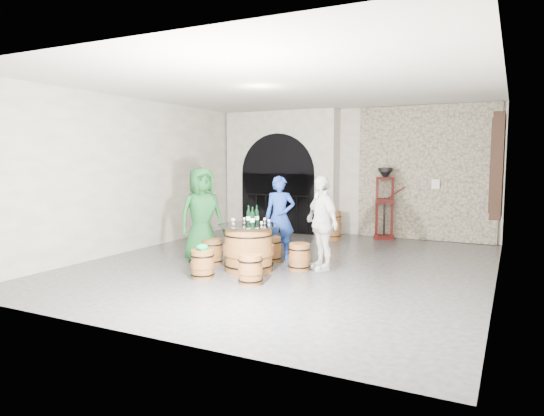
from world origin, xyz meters
The scene contains 31 objects.
ground centered at (0.00, 0.00, 0.00)m, with size 8.00×8.00×0.00m, color #2F2F32.
wall_back centered at (0.00, 4.00, 1.60)m, with size 8.00×8.00×0.00m, color silver.
wall_front centered at (0.00, -4.00, 1.60)m, with size 8.00×8.00×0.00m, color silver.
wall_left centered at (-3.50, 0.00, 1.60)m, with size 8.00×8.00×0.00m, color silver.
wall_right centered at (3.50, 0.00, 1.60)m, with size 8.00×8.00×0.00m, color silver.
ceiling centered at (0.00, 0.00, 3.20)m, with size 8.00×8.00×0.00m, color beige.
stone_facing_panel centered at (1.80, 3.94, 1.60)m, with size 3.20×0.12×3.18m, color #A8A086.
arched_opening centered at (-1.90, 3.74, 1.58)m, with size 3.10×0.60×3.19m.
shuttered_window centered at (3.38, 2.40, 1.80)m, with size 0.23×1.10×2.00m.
barrel_table centered at (-0.36, -0.78, 0.40)m, with size 1.05×1.05×0.81m.
barrel_stool_left centered at (-1.23, -0.60, 0.23)m, with size 0.39×0.39×0.47m.
barrel_stool_far centered at (-0.37, 0.11, 0.23)m, with size 0.39×0.39×0.47m.
barrel_stool_right centered at (0.39, -0.31, 0.23)m, with size 0.39×0.39×0.47m.
barrel_stool_near_right centered at (0.10, -1.54, 0.23)m, with size 0.39×0.39×0.47m.
barrel_stool_near_left centered at (-0.79, -1.56, 0.23)m, with size 0.39×0.39×0.47m.
green_cap centered at (-0.78, -1.56, 0.51)m, with size 0.24×0.20×0.11m.
person_green centered at (-1.50, -0.54, 0.89)m, with size 0.87×0.57×1.78m, color #12421C.
person_blue centered at (-0.37, 0.48, 0.80)m, with size 0.59×0.38×1.61m, color #1B3995.
person_white centered at (0.72, -0.11, 0.83)m, with size 0.97×0.40×1.66m, color silver.
wine_bottle_left centered at (-0.41, -0.69, 0.94)m, with size 0.08×0.08×0.32m.
wine_bottle_center centered at (-0.22, -0.89, 0.94)m, with size 0.08×0.08×0.32m.
wine_bottle_right centered at (-0.31, -0.58, 0.94)m, with size 0.08×0.08×0.32m.
tasting_glass_a centered at (-0.64, -0.81, 0.86)m, with size 0.05×0.05×0.10m, color #B25722, non-canonical shape.
tasting_glass_b centered at (-0.03, -0.65, 0.86)m, with size 0.05×0.05×0.10m, color #B25722, non-canonical shape.
tasting_glass_c centered at (-0.54, -0.61, 0.86)m, with size 0.05×0.05×0.10m, color #B25722, non-canonical shape.
tasting_glass_d centered at (-0.19, -0.51, 0.86)m, with size 0.05×0.05×0.10m, color #B25722, non-canonical shape.
tasting_glass_e centered at (-0.02, -0.94, 0.86)m, with size 0.05×0.05×0.10m, color #B25722, non-canonical shape.
tasting_glass_f centered at (-0.68, -0.78, 0.86)m, with size 0.05×0.05×0.10m, color #B25722, non-canonical shape.
side_barrel centered at (-0.21, 2.95, 0.35)m, with size 0.53×0.53×0.70m.
corking_press centered at (0.91, 3.65, 1.00)m, with size 0.74×0.47×1.72m.
control_box centered at (2.05, 3.86, 1.35)m, with size 0.18×0.10×0.22m, color silver.
Camera 1 is at (3.69, -7.96, 1.94)m, focal length 32.00 mm.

